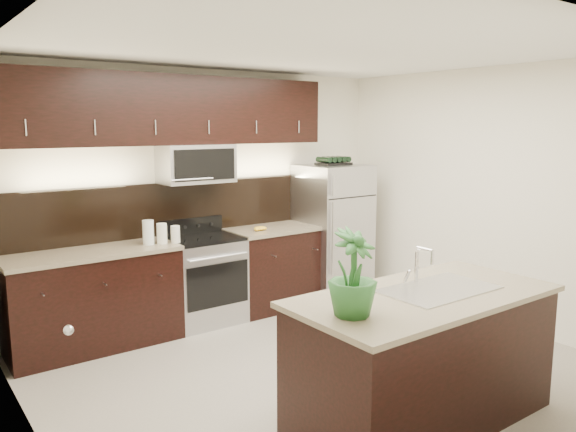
% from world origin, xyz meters
% --- Properties ---
extents(ground, '(4.50, 4.50, 0.00)m').
position_xyz_m(ground, '(0.00, 0.00, 0.00)').
color(ground, gray).
rests_on(ground, ground).
extents(room_walls, '(4.52, 4.02, 2.71)m').
position_xyz_m(room_walls, '(-0.11, -0.04, 1.70)').
color(room_walls, silver).
rests_on(room_walls, ground).
extents(counter_run, '(3.51, 0.65, 0.94)m').
position_xyz_m(counter_run, '(-0.46, 1.69, 0.47)').
color(counter_run, black).
rests_on(counter_run, ground).
extents(upper_fixtures, '(3.49, 0.40, 1.66)m').
position_xyz_m(upper_fixtures, '(-0.43, 1.84, 2.14)').
color(upper_fixtures, black).
rests_on(upper_fixtures, counter_run).
extents(island, '(1.96, 0.96, 0.94)m').
position_xyz_m(island, '(0.05, -1.05, 0.47)').
color(island, black).
rests_on(island, ground).
extents(sink_faucet, '(0.84, 0.50, 0.28)m').
position_xyz_m(sink_faucet, '(0.20, -1.03, 0.96)').
color(sink_faucet, silver).
rests_on(sink_faucet, island).
extents(refrigerator, '(0.78, 0.71, 1.62)m').
position_xyz_m(refrigerator, '(1.51, 1.63, 0.81)').
color(refrigerator, '#B2B2B7').
rests_on(refrigerator, ground).
extents(wine_rack, '(0.40, 0.25, 0.10)m').
position_xyz_m(wine_rack, '(1.51, 1.63, 1.67)').
color(wine_rack, black).
rests_on(wine_rack, refrigerator).
extents(plant, '(0.36, 0.36, 0.54)m').
position_xyz_m(plant, '(-0.68, -1.09, 1.21)').
color(plant, '#235823').
rests_on(plant, island).
extents(canisters, '(0.35, 0.18, 0.24)m').
position_xyz_m(canisters, '(-0.78, 1.61, 1.05)').
color(canisters, silver).
rests_on(canisters, counter_run).
extents(french_press, '(0.09, 0.09, 0.27)m').
position_xyz_m(french_press, '(1.17, 1.64, 1.04)').
color(french_press, silver).
rests_on(french_press, counter_run).
extents(bananas, '(0.16, 0.12, 0.05)m').
position_xyz_m(bananas, '(0.37, 1.61, 0.96)').
color(bananas, yellow).
rests_on(bananas, counter_run).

